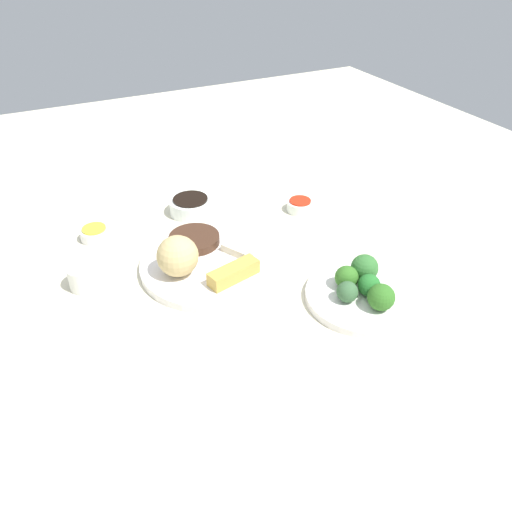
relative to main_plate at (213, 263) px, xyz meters
The scene contains 19 objects.
tabletop 0.05m from the main_plate, 56.21° to the left, with size 2.20×2.20×0.02m, color beige.
main_plate is the anchor object (origin of this frame).
rice_scoop 0.09m from the main_plate, behind, with size 0.08×0.08×0.08m, color tan.
spring_roll 0.08m from the main_plate, 81.17° to the right, with size 0.10×0.03×0.03m, color gold.
crab_rangoon_wonton 0.08m from the main_plate, ahead, with size 0.07×0.06×0.02m, color beige.
stir_fry_heap 0.08m from the main_plate, 98.83° to the left, with size 0.10×0.10×0.02m, color #40271A.
broccoli_plate 0.29m from the main_plate, 46.45° to the right, with size 0.20×0.20×0.01m, color white.
broccoli_floret_0 0.30m from the main_plate, 46.19° to the right, with size 0.04×0.04×0.04m, color #246B28.
broccoli_floret_1 0.26m from the main_plate, 44.58° to the right, with size 0.04×0.04×0.04m, color #346D23.
broccoli_floret_2 0.27m from the main_plate, 52.63° to the right, with size 0.04×0.04×0.04m, color #375F38.
broccoli_floret_3 0.29m from the main_plate, 37.98° to the right, with size 0.05×0.05×0.05m, color #316B2F.
broccoli_floret_4 0.33m from the main_plate, 51.62° to the right, with size 0.05×0.05×0.05m, color #306A22.
soy_sauce_bowl 0.22m from the main_plate, 81.00° to the left, with size 0.10×0.10×0.03m, color white.
soy_sauce_bowl_liquid 0.22m from the main_plate, 81.00° to the left, with size 0.08×0.08×0.00m, color black.
sauce_ramekin_hot_mustard 0.28m from the main_plate, 132.51° to the left, with size 0.06×0.06×0.02m, color white.
sauce_ramekin_hot_mustard_liquid 0.28m from the main_plate, 132.51° to the left, with size 0.05×0.05×0.00m, color yellow.
sauce_ramekin_sweet_and_sour 0.29m from the main_plate, 23.69° to the left, with size 0.06×0.06×0.02m, color white.
sauce_ramekin_sweet_and_sour_liquid 0.29m from the main_plate, 23.69° to the left, with size 0.05×0.05×0.00m, color red.
teacup 0.24m from the main_plate, 168.84° to the left, with size 0.06×0.06×0.05m, color silver.
Camera 1 is at (-0.30, -0.78, 0.60)m, focal length 34.93 mm.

